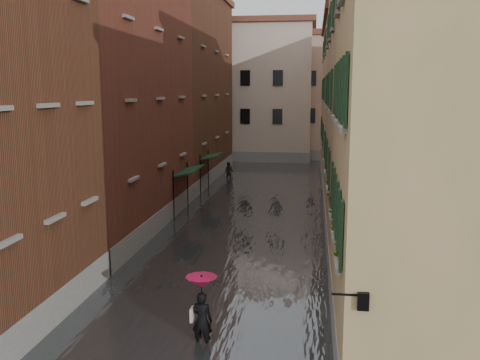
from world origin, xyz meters
The scene contains 15 objects.
ground centered at (0.00, 0.00, 0.00)m, with size 120.00×120.00×0.00m, color #5F5F61.
floodwater centered at (0.00, 13.00, 0.10)m, with size 10.00×60.00×0.20m, color #474B4F.
building_left_mid centered at (-7.00, 9.00, 6.25)m, with size 6.00×14.00×12.50m, color maroon.
building_left_far centered at (-7.00, 24.00, 7.00)m, with size 6.00×16.00×14.00m, color brown.
building_right_near centered at (7.00, -2.00, 5.75)m, with size 6.00×8.00×11.50m, color #94834C.
building_right_mid centered at (7.00, 9.00, 6.50)m, with size 6.00×14.00×13.00m, color #987D5C.
building_right_far centered at (7.00, 24.00, 5.75)m, with size 6.00×16.00×11.50m, color #94834C.
building_end_cream centered at (-3.00, 38.00, 6.50)m, with size 12.00×9.00×13.00m, color #C7B19E.
building_end_pink centered at (6.00, 40.00, 6.00)m, with size 10.00×9.00×12.00m, color tan.
awning_near centered at (-3.48, 12.63, 2.47)m, with size 1.09×3.26×2.80m.
awning_far centered at (-3.49, 19.15, 2.46)m, with size 1.09×2.72×2.80m.
wall_lantern centered at (4.33, -6.00, 3.01)m, with size 0.71×0.22×0.35m.
window_planters centered at (4.12, 0.42, 3.51)m, with size 0.59×10.44×0.84m.
pedestrian_main centered at (0.43, -2.60, 1.21)m, with size 0.87×0.87×2.06m.
pedestrian_far centered at (-3.07, 24.19, 0.73)m, with size 0.71×0.55×1.46m, color black.
Camera 1 is at (3.33, -16.00, 7.03)m, focal length 40.00 mm.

